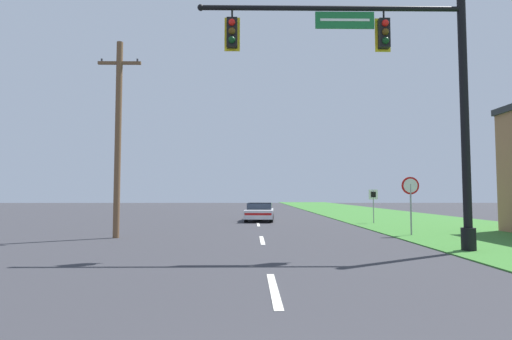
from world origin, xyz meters
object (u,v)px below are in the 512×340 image
Objects in this scene: stop_sign at (410,193)px; utility_pole_near at (118,135)px; signal_mast at (402,87)px; car_ahead at (260,212)px; route_sign_post at (373,199)px.

utility_pole_near is (-12.47, -0.62, 2.40)m from stop_sign.
car_ahead is (-4.27, 14.43, -4.64)m from signal_mast.
signal_mast is at bearing -21.31° from utility_pole_near.
stop_sign is at bearing -94.45° from route_sign_post.
stop_sign reaches higher than car_ahead.
utility_pole_near is (-10.41, 4.06, -0.98)m from signal_mast.
stop_sign is 12.71m from utility_pole_near.
signal_mast is 15.75m from car_ahead.
signal_mast is 1.92× the size of car_ahead.
route_sign_post is at bearing 30.55° from utility_pole_near.
utility_pole_near is at bearing -149.45° from route_sign_post.
signal_mast is 11.21m from utility_pole_near.
signal_mast reaches higher than stop_sign.
signal_mast is 3.51× the size of stop_sign.
car_ahead is 1.83× the size of stop_sign.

